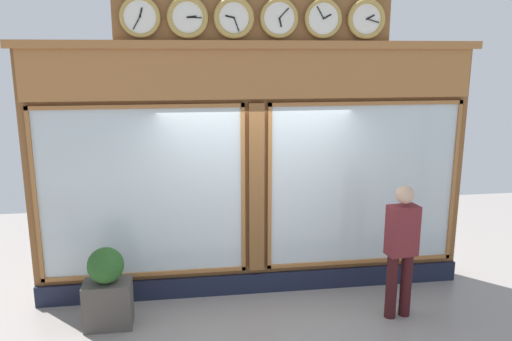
{
  "coord_description": "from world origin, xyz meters",
  "views": [
    {
      "loc": [
        0.94,
        6.46,
        3.22
      ],
      "look_at": [
        0.0,
        0.0,
        1.72
      ],
      "focal_mm": 35.96,
      "sensor_mm": 36.0,
      "label": 1
    }
  ],
  "objects": [
    {
      "name": "shop_facade",
      "position": [
        0.0,
        -0.12,
        1.75
      ],
      "size": [
        5.91,
        0.42,
        3.97
      ],
      "color": "brown",
      "rests_on": "ground_plane"
    },
    {
      "name": "planter_shrub",
      "position": [
        1.88,
        0.65,
        0.78
      ],
      "size": [
        0.43,
        0.43,
        0.43
      ],
      "primitive_type": "sphere",
      "color": "#285623",
      "rests_on": "planter_box"
    },
    {
      "name": "pedestrian",
      "position": [
        -1.66,
        0.91,
        0.93
      ],
      "size": [
        0.38,
        0.26,
        1.69
      ],
      "color": "#3A1316",
      "rests_on": "ground_plane"
    },
    {
      "name": "planter_box",
      "position": [
        1.88,
        0.65,
        0.28
      ],
      "size": [
        0.56,
        0.36,
        0.57
      ],
      "primitive_type": "cube",
      "color": "#4C4742",
      "rests_on": "ground_plane"
    }
  ]
}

